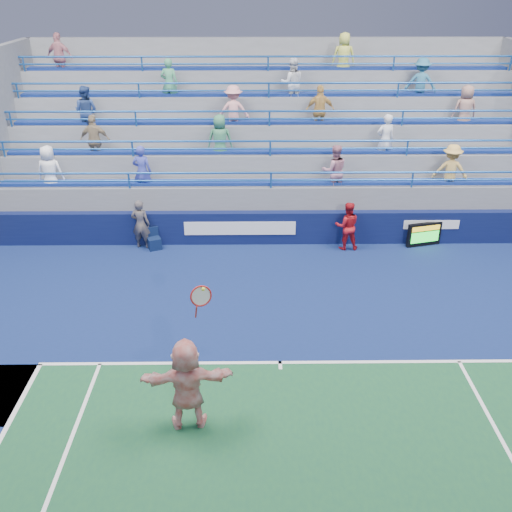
{
  "coord_description": "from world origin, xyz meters",
  "views": [
    {
      "loc": [
        -0.66,
        -10.56,
        7.96
      ],
      "look_at": [
        -0.52,
        2.5,
        1.5
      ],
      "focal_mm": 40.0,
      "sensor_mm": 36.0,
      "label": 1
    }
  ],
  "objects_px": {
    "serve_speed_board": "(424,234)",
    "ball_girl": "(347,226)",
    "line_judge": "(141,224)",
    "tennis_player": "(187,384)",
    "judge_chair": "(154,242)"
  },
  "relations": [
    {
      "from": "ball_girl",
      "to": "serve_speed_board",
      "type": "bearing_deg",
      "value": -175.83
    },
    {
      "from": "serve_speed_board",
      "to": "line_judge",
      "type": "distance_m",
      "value": 9.14
    },
    {
      "from": "judge_chair",
      "to": "line_judge",
      "type": "xyz_separation_m",
      "value": [
        -0.41,
        0.11,
        0.59
      ]
    },
    {
      "from": "line_judge",
      "to": "ball_girl",
      "type": "bearing_deg",
      "value": -172.88
    },
    {
      "from": "line_judge",
      "to": "judge_chair",
      "type": "bearing_deg",
      "value": 173.09
    },
    {
      "from": "line_judge",
      "to": "serve_speed_board",
      "type": "bearing_deg",
      "value": -171.36
    },
    {
      "from": "judge_chair",
      "to": "line_judge",
      "type": "bearing_deg",
      "value": 164.56
    },
    {
      "from": "serve_speed_board",
      "to": "ball_girl",
      "type": "bearing_deg",
      "value": -175.98
    },
    {
      "from": "tennis_player",
      "to": "line_judge",
      "type": "bearing_deg",
      "value": 105.66
    },
    {
      "from": "judge_chair",
      "to": "ball_girl",
      "type": "relative_size",
      "value": 0.44
    },
    {
      "from": "judge_chair",
      "to": "serve_speed_board",
      "type": "bearing_deg",
      "value": 0.85
    },
    {
      "from": "judge_chair",
      "to": "tennis_player",
      "type": "relative_size",
      "value": 0.22
    },
    {
      "from": "judge_chair",
      "to": "tennis_player",
      "type": "height_order",
      "value": "tennis_player"
    },
    {
      "from": "tennis_player",
      "to": "line_judge",
      "type": "xyz_separation_m",
      "value": [
        -2.28,
        8.13,
        -0.16
      ]
    },
    {
      "from": "judge_chair",
      "to": "ball_girl",
      "type": "distance_m",
      "value": 6.19
    }
  ]
}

